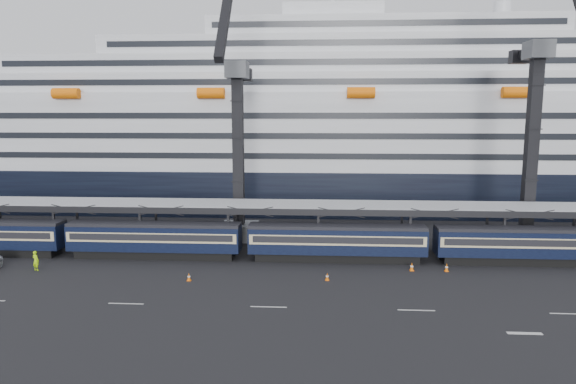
% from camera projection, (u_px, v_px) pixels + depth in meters
% --- Properties ---
extents(ground, '(260.00, 260.00, 0.00)m').
position_uv_depth(ground, '(431.00, 294.00, 45.27)').
color(ground, black).
rests_on(ground, ground).
extents(lane_markings, '(111.00, 4.27, 0.02)m').
position_uv_depth(lane_markings, '(552.00, 319.00, 39.61)').
color(lane_markings, beige).
rests_on(lane_markings, ground).
extents(train, '(133.05, 3.00, 4.05)m').
position_uv_depth(train, '(368.00, 241.00, 55.09)').
color(train, black).
rests_on(train, ground).
extents(canopy, '(130.00, 6.25, 5.53)m').
position_uv_depth(canopy, '(406.00, 207.00, 58.30)').
color(canopy, '#999BA0').
rests_on(canopy, ground).
extents(cruise_ship, '(214.09, 28.84, 34.00)m').
position_uv_depth(cruise_ship, '(371.00, 134.00, 88.87)').
color(cruise_ship, black).
rests_on(cruise_ship, ground).
extents(crane_dark_near, '(4.50, 17.75, 35.08)m').
position_uv_depth(crane_dark_near, '(238.00, 145.00, 63.04)').
color(crane_dark_near, '#484B4F').
rests_on(crane_dark_near, ground).
extents(crane_dark_mid, '(4.50, 18.24, 39.64)m').
position_uv_depth(crane_dark_mid, '(534.00, 135.00, 59.72)').
color(crane_dark_mid, '#484B4F').
rests_on(crane_dark_mid, ground).
extents(worker, '(0.87, 0.72, 2.04)m').
position_uv_depth(worker, '(36.00, 261.00, 51.90)').
color(worker, '#B4F60C').
rests_on(worker, ground).
extents(traffic_cone_b, '(0.39, 0.39, 0.77)m').
position_uv_depth(traffic_cone_b, '(189.00, 277.00, 48.78)').
color(traffic_cone_b, orange).
rests_on(traffic_cone_b, ground).
extents(traffic_cone_c, '(0.38, 0.38, 0.76)m').
position_uv_depth(traffic_cone_c, '(327.00, 276.00, 48.90)').
color(traffic_cone_c, orange).
rests_on(traffic_cone_c, ground).
extents(traffic_cone_d, '(0.44, 0.44, 0.87)m').
position_uv_depth(traffic_cone_d, '(412.00, 267.00, 51.92)').
color(traffic_cone_d, orange).
rests_on(traffic_cone_d, ground).
extents(traffic_cone_e, '(0.41, 0.41, 0.83)m').
position_uv_depth(traffic_cone_e, '(447.00, 267.00, 51.70)').
color(traffic_cone_e, orange).
rests_on(traffic_cone_e, ground).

